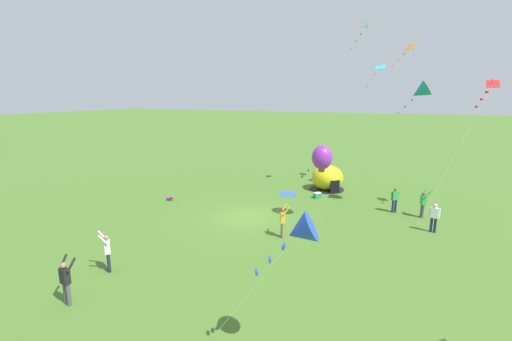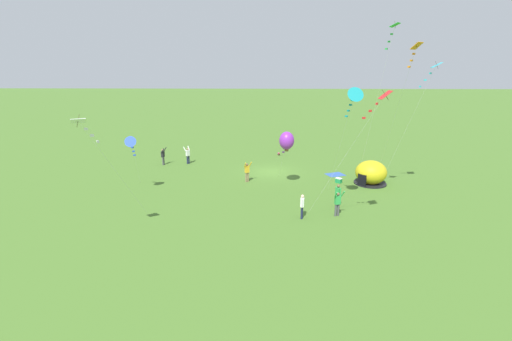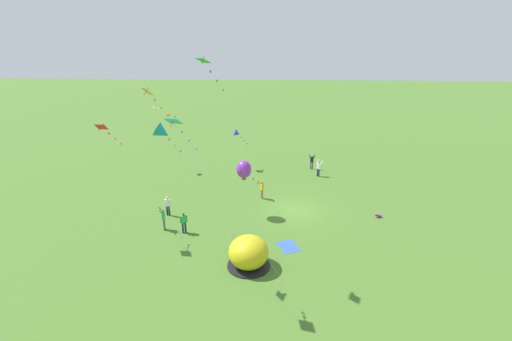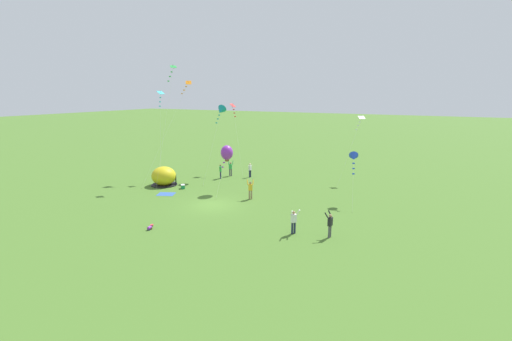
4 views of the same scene
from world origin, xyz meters
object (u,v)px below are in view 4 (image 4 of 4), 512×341
person_center_field (220,171)px  person_far_back (250,169)px  popup_tent (164,176)px  kite_green (172,73)px  kite_cyan (160,97)px  kite_teal (221,111)px  person_flying_kite (294,221)px  person_with_toddler (330,224)px  kite_red (233,109)px  cooler_box (183,187)px  kite_orange (186,87)px  person_watching_sky (250,189)px  person_strolling (231,168)px  kite_purple (227,153)px  toddler_crawling (150,227)px  kite_blue (354,157)px  kite_white (360,121)px

person_center_field → person_far_back: bearing=37.7°
popup_tent → person_center_field: bearing=53.7°
kite_green → kite_cyan: kite_green is taller
person_far_back → kite_teal: bearing=-157.8°
person_flying_kite → kite_teal: (-14.03, 12.42, 6.99)m
person_with_toddler → kite_red: 24.15m
cooler_box → kite_orange: 12.09m
person_watching_sky → kite_cyan: 16.44m
person_strolling → kite_green: 12.90m
kite_red → kite_cyan: (-5.77, -6.87, 1.54)m
kite_red → cooler_box: bearing=-92.1°
kite_cyan → kite_purple: 11.79m
person_watching_sky → kite_teal: bearing=138.6°
person_center_field → person_watching_sky: 8.95m
toddler_crawling → kite_green: kite_green is taller
person_center_field → kite_blue: kite_blue is taller
kite_cyan → kite_green: bearing=-21.1°
person_flying_kite → kite_orange: (-18.04, 11.22, 9.65)m
person_far_back → kite_green: size_ratio=0.13×
kite_cyan → person_far_back: bearing=25.1°
kite_orange → kite_purple: kite_orange is taller
person_watching_sky → kite_green: size_ratio=0.14×
kite_blue → kite_cyan: kite_cyan is taller
person_watching_sky → kite_white: kite_white is taller
person_center_field → toddler_crawling: bearing=-76.3°
cooler_box → kite_green: size_ratio=0.05×
person_with_toddler → kite_white: (-1.54, 17.59, 5.92)m
kite_red → kite_cyan: bearing=-130.0°
person_watching_sky → kite_red: bearing=127.5°
kite_teal → kite_orange: (-4.01, -1.19, 2.66)m
person_far_back → kite_blue: (13.02, -4.30, 3.30)m
toddler_crawling → kite_white: kite_white is taller
popup_tent → kite_teal: (3.61, 6.28, 6.99)m
person_with_toddler → person_watching_sky: 10.66m
person_strolling → person_watching_sky: size_ratio=1.00×
person_with_toddler → kite_teal: (-16.53, 11.86, 6.99)m
person_far_back → kite_orange: bearing=-160.9°
cooler_box → kite_cyan: kite_cyan is taller
popup_tent → kite_green: size_ratio=0.21×
popup_tent → kite_orange: size_ratio=0.25×
person_flying_kite → kite_blue: kite_blue is taller
popup_tent → person_watching_sky: (10.95, -0.19, 0.00)m
toddler_crawling → person_strolling: 17.72m
kite_cyan → kite_purple: bearing=-11.3°
person_watching_sky → kite_orange: size_ratio=0.17×
cooler_box → person_with_toddler: person_with_toddler is taller
popup_tent → person_flying_kite: (17.64, -6.14, 0.00)m
toddler_crawling → person_with_toddler: (12.37, 4.67, 0.82)m
kite_teal → kite_red: bearing=97.6°
toddler_crawling → person_flying_kite: (9.87, 4.12, 0.82)m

